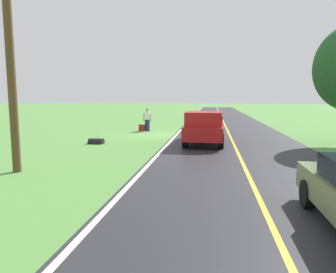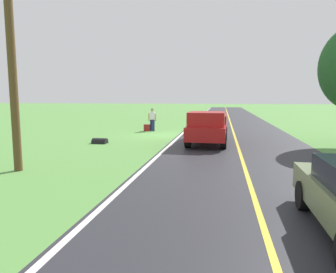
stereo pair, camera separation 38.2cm
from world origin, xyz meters
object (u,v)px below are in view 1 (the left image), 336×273
at_px(hitchhiker_walking, 147,118).
at_px(utility_pole_roadside, 10,61).
at_px(suitcase_carried, 142,128).
at_px(pickup_truck_passing, 204,127).

relative_size(hitchhiker_walking, utility_pole_roadside, 0.23).
height_order(hitchhiker_walking, suitcase_carried, hitchhiker_walking).
xyz_separation_m(suitcase_carried, pickup_truck_passing, (-4.90, 5.86, 0.71)).
distance_m(hitchhiker_walking, suitcase_carried, 0.84).
bearing_deg(pickup_truck_passing, utility_pole_roadside, 49.76).
relative_size(hitchhiker_walking, suitcase_carried, 3.43).
bearing_deg(hitchhiker_walking, pickup_truck_passing, 126.96).
relative_size(hitchhiker_walking, pickup_truck_passing, 0.32).
bearing_deg(suitcase_carried, utility_pole_roadside, -9.04).
bearing_deg(suitcase_carried, pickup_truck_passing, 36.96).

